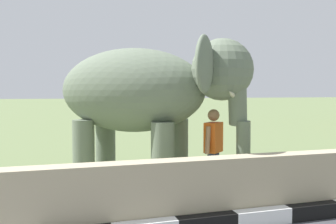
# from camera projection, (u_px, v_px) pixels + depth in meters

# --- Properties ---
(barrier_parapet) EXTENTS (28.00, 0.36, 1.00)m
(barrier_parapet) POSITION_uv_depth(u_px,v_px,m) (83.00, 202.00, 5.12)
(barrier_parapet) COLOR tan
(barrier_parapet) RESTS_ON ground_plane
(elephant) EXTENTS (3.93, 3.66, 2.99)m
(elephant) POSITION_uv_depth(u_px,v_px,m) (148.00, 93.00, 7.54)
(elephant) COLOR slate
(elephant) RESTS_ON ground_plane
(person_handler) EXTENTS (0.54, 0.50, 1.66)m
(person_handler) POSITION_uv_depth(u_px,v_px,m) (213.00, 147.00, 7.31)
(person_handler) COLOR navy
(person_handler) RESTS_ON ground_plane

